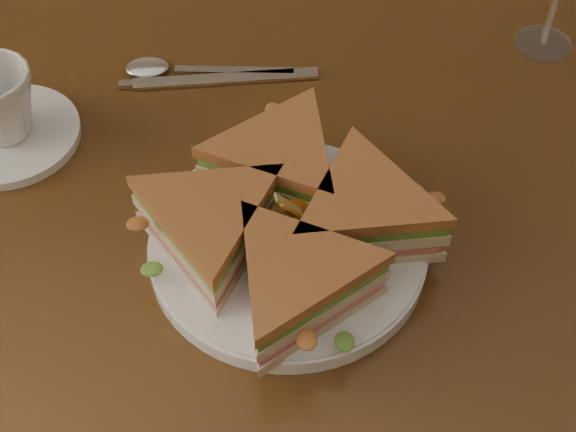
{
  "coord_description": "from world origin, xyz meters",
  "views": [
    {
      "loc": [
        -0.03,
        -0.5,
        1.32
      ],
      "look_at": [
        -0.0,
        -0.07,
        0.8
      ],
      "focal_mm": 50.0,
      "sensor_mm": 36.0,
      "label": 1
    }
  ],
  "objects_px": {
    "knife": "(213,80)",
    "spoon": "(168,69)",
    "plate": "(288,246)",
    "saucer": "(9,135)",
    "sandwich_wedges": "(288,220)",
    "table": "(289,258)"
  },
  "relations": [
    {
      "from": "knife",
      "to": "spoon",
      "type": "bearing_deg",
      "value": 155.97
    },
    {
      "from": "plate",
      "to": "knife",
      "type": "distance_m",
      "value": 0.25
    },
    {
      "from": "knife",
      "to": "saucer",
      "type": "distance_m",
      "value": 0.22
    },
    {
      "from": "sandwich_wedges",
      "to": "spoon",
      "type": "bearing_deg",
      "value": 114.73
    },
    {
      "from": "plate",
      "to": "spoon",
      "type": "height_order",
      "value": "plate"
    },
    {
      "from": "plate",
      "to": "saucer",
      "type": "xyz_separation_m",
      "value": [
        -0.27,
        0.16,
        -0.0
      ]
    },
    {
      "from": "spoon",
      "to": "knife",
      "type": "xyz_separation_m",
      "value": [
        0.05,
        -0.02,
        -0.0
      ]
    },
    {
      "from": "spoon",
      "to": "saucer",
      "type": "bearing_deg",
      "value": -144.09
    },
    {
      "from": "knife",
      "to": "saucer",
      "type": "xyz_separation_m",
      "value": [
        -0.2,
        -0.08,
        0.0
      ]
    },
    {
      "from": "plate",
      "to": "sandwich_wedges",
      "type": "bearing_deg",
      "value": 180.0
    },
    {
      "from": "table",
      "to": "saucer",
      "type": "height_order",
      "value": "saucer"
    },
    {
      "from": "sandwich_wedges",
      "to": "saucer",
      "type": "bearing_deg",
      "value": 149.85
    },
    {
      "from": "sandwich_wedges",
      "to": "spoon",
      "type": "distance_m",
      "value": 0.28
    },
    {
      "from": "plate",
      "to": "table",
      "type": "bearing_deg",
      "value": 86.42
    },
    {
      "from": "saucer",
      "to": "spoon",
      "type": "bearing_deg",
      "value": 31.39
    },
    {
      "from": "sandwich_wedges",
      "to": "saucer",
      "type": "relative_size",
      "value": 2.04
    },
    {
      "from": "knife",
      "to": "saucer",
      "type": "height_order",
      "value": "saucer"
    },
    {
      "from": "knife",
      "to": "plate",
      "type": "bearing_deg",
      "value": -76.06
    },
    {
      "from": "table",
      "to": "plate",
      "type": "bearing_deg",
      "value": -93.58
    },
    {
      "from": "plate",
      "to": "knife",
      "type": "xyz_separation_m",
      "value": [
        -0.07,
        0.24,
        -0.01
      ]
    },
    {
      "from": "sandwich_wedges",
      "to": "plate",
      "type": "bearing_deg",
      "value": 0.0
    },
    {
      "from": "table",
      "to": "knife",
      "type": "height_order",
      "value": "knife"
    }
  ]
}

